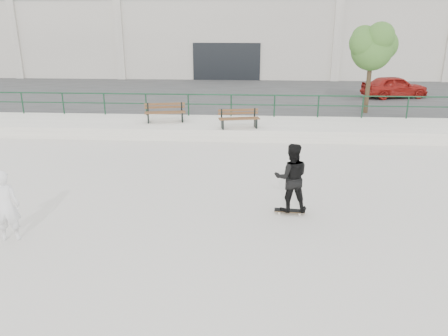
# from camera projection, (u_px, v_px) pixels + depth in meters

# --- Properties ---
(ground) EXTENTS (120.00, 120.00, 0.00)m
(ground) POSITION_uv_depth(u_px,v_px,m) (167.00, 230.00, 10.40)
(ground) COLOR #BBB6AB
(ground) RESTS_ON ground
(ledge) EXTENTS (30.00, 3.00, 0.50)m
(ledge) POSITION_uv_depth(u_px,v_px,m) (207.00, 128.00, 19.30)
(ledge) COLOR beige
(ledge) RESTS_ON ground
(parking_strip) EXTENTS (60.00, 14.00, 0.50)m
(parking_strip) POSITION_uv_depth(u_px,v_px,m) (221.00, 96.00, 27.33)
(parking_strip) COLOR #333333
(parking_strip) RESTS_ON ground
(railing) EXTENTS (28.00, 0.06, 1.03)m
(railing) POSITION_uv_depth(u_px,v_px,m) (210.00, 100.00, 20.21)
(railing) COLOR #153C24
(railing) RESTS_ON ledge
(commercial_building) EXTENTS (44.20, 16.33, 8.00)m
(commercial_building) POSITION_uv_depth(u_px,v_px,m) (232.00, 23.00, 39.18)
(commercial_building) COLOR beige
(commercial_building) RESTS_ON ground
(bench_left) EXTENTS (1.84, 0.87, 0.82)m
(bench_left) POSITION_uv_depth(u_px,v_px,m) (165.00, 113.00, 19.17)
(bench_left) COLOR brown
(bench_left) RESTS_ON ledge
(bench_right) EXTENTS (1.75, 0.82, 0.78)m
(bench_right) POSITION_uv_depth(u_px,v_px,m) (239.00, 119.00, 18.07)
(bench_right) COLOR brown
(bench_right) RESTS_ON ledge
(tree) EXTENTS (2.37, 2.10, 4.21)m
(tree) POSITION_uv_depth(u_px,v_px,m) (373.00, 45.00, 20.18)
(tree) COLOR #4B3C25
(tree) RESTS_ON parking_strip
(red_car) EXTENTS (3.96, 2.36, 1.26)m
(red_car) POSITION_uv_depth(u_px,v_px,m) (394.00, 87.00, 25.11)
(red_car) COLOR maroon
(red_car) RESTS_ON parking_strip
(skateboard) EXTENTS (0.79, 0.27, 0.09)m
(skateboard) POSITION_uv_depth(u_px,v_px,m) (290.00, 211.00, 11.27)
(skateboard) COLOR black
(skateboard) RESTS_ON ground
(standing_skater) EXTENTS (0.89, 0.71, 1.78)m
(standing_skater) POSITION_uv_depth(u_px,v_px,m) (291.00, 178.00, 10.98)
(standing_skater) COLOR black
(standing_skater) RESTS_ON skateboard
(seated_skater) EXTENTS (0.67, 0.50, 1.66)m
(seated_skater) POSITION_uv_depth(u_px,v_px,m) (6.00, 206.00, 9.69)
(seated_skater) COLOR white
(seated_skater) RESTS_ON ground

